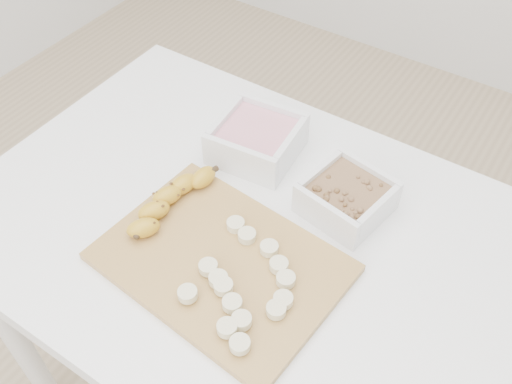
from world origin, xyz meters
The scene contains 6 objects.
table centered at (0.00, 0.00, 0.65)m, with size 1.00×0.70×0.75m.
bowl_yogurt centered at (-0.09, 0.17, 0.79)m, with size 0.17×0.17×0.07m.
bowl_granola centered at (0.12, 0.13, 0.78)m, with size 0.16×0.16×0.06m.
cutting_board centered at (0.01, -0.09, 0.76)m, with size 0.38×0.27×0.01m, color #B58643.
banana centered at (-0.13, -0.05, 0.78)m, with size 0.05×0.20×0.03m, color #B8871D, non-canonical shape.
banana_slices centered at (0.07, -0.12, 0.77)m, with size 0.18×0.21×0.02m.
Camera 1 is at (0.36, -0.52, 1.52)m, focal length 40.00 mm.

